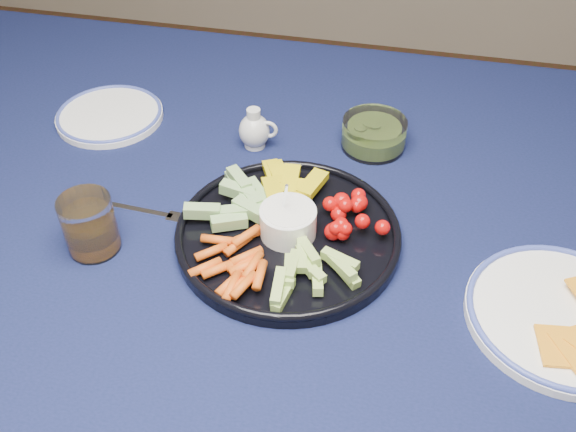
% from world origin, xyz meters
% --- Properties ---
extents(dining_table, '(1.67, 1.07, 0.75)m').
position_xyz_m(dining_table, '(0.00, 0.00, 0.66)').
color(dining_table, '#462D17').
rests_on(dining_table, ground).
extents(crudite_platter, '(0.34, 0.34, 0.11)m').
position_xyz_m(crudite_platter, '(0.08, -0.09, 0.77)').
color(crudite_platter, black).
rests_on(crudite_platter, dining_table).
extents(creamer_pitcher, '(0.07, 0.05, 0.08)m').
position_xyz_m(creamer_pitcher, '(-0.02, 0.13, 0.78)').
color(creamer_pitcher, silver).
rests_on(creamer_pitcher, dining_table).
extents(pickle_bowl, '(0.11, 0.11, 0.05)m').
position_xyz_m(pickle_bowl, '(0.18, 0.18, 0.77)').
color(pickle_bowl, white).
rests_on(pickle_bowl, dining_table).
extents(cheese_plate, '(0.25, 0.25, 0.03)m').
position_xyz_m(cheese_plate, '(0.47, -0.16, 0.76)').
color(cheese_plate, white).
rests_on(cheese_plate, dining_table).
extents(juice_tumbler, '(0.08, 0.08, 0.09)m').
position_xyz_m(juice_tumbler, '(-0.19, -0.17, 0.79)').
color(juice_tumbler, white).
rests_on(juice_tumbler, dining_table).
extents(fork_left, '(0.17, 0.02, 0.00)m').
position_xyz_m(fork_left, '(-0.14, -0.08, 0.75)').
color(fork_left, white).
rests_on(fork_left, dining_table).
extents(fork_right, '(0.16, 0.11, 0.00)m').
position_xyz_m(fork_right, '(0.46, -0.26, 0.75)').
color(fork_right, white).
rests_on(fork_right, dining_table).
extents(side_plate_extra, '(0.20, 0.20, 0.02)m').
position_xyz_m(side_plate_extra, '(-0.31, 0.15, 0.75)').
color(side_plate_extra, white).
rests_on(side_plate_extra, dining_table).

